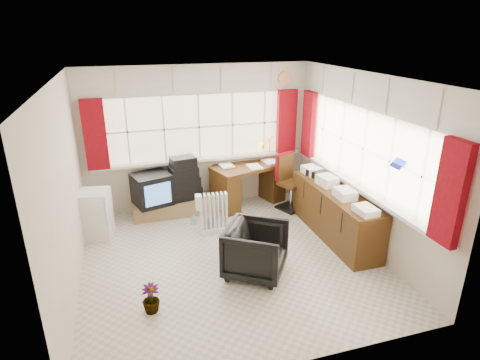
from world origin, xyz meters
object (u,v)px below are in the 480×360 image
Objects in this scene: office_chair at (256,250)px; tv_bench at (174,207)px; desk at (248,183)px; radiator at (214,217)px; desk_lamp at (270,143)px; task_chair at (288,179)px; crt_tv at (152,189)px; mini_fridge at (96,214)px; credenza at (335,213)px.

tv_bench is at bearing 53.14° from office_chair.
desk is 2.16× the size of radiator.
desk is 0.83m from desk_lamp.
office_chair is (-1.23, -1.84, -0.18)m from task_chair.
desk is 1.73m from crt_tv.
radiator is (-0.26, 1.27, -0.08)m from office_chair.
crt_tv is at bearing -177.88° from desk.
mini_fridge is (-3.09, -0.67, -0.70)m from desk_lamp.
tv_bench is at bearing 20.71° from mini_fridge.
desk is 1.43× the size of task_chair.
crt_tv reaches higher than office_chair.
desk is 0.72m from task_chair.
tv_bench is at bearing -179.03° from desk.
desk_lamp is 0.63× the size of mini_fridge.
desk reaches higher than radiator.
mini_fridge is at bearing 166.97° from radiator.
task_chair is at bearing -72.36° from desk_lamp.
desk is 3.03× the size of desk_lamp.
credenza is at bearing -16.53° from mini_fridge.
radiator is at bearing 45.04° from office_chair.
radiator is 0.33× the size of credenza.
desk_lamp is at bearing 20.82° from desk.
desk_lamp reaches higher than mini_fridge.
crt_tv is (-1.13, 2.11, 0.17)m from office_chair.
task_chair is 1.33× the size of mini_fridge.
desk_lamp reaches higher than tv_bench.
office_chair is (-0.60, -2.17, -0.07)m from desk.
tv_bench is 1.36m from mini_fridge.
radiator is at bearing 160.09° from credenza.
radiator is 1.03m from tv_bench.
office_chair is 1.08× the size of crt_tv.
desk_lamp is 2.28m from crt_tv.
mini_fridge is at bearing -169.32° from desk.
office_chair is 1.02× the size of mini_fridge.
tv_bench is (-0.51, 0.88, -0.14)m from radiator.
mini_fridge reaches higher than office_chair.
crt_tv is 1.01m from mini_fridge.
tv_bench is (-1.84, -0.20, -0.95)m from desk_lamp.
task_chair is 1.62m from radiator.
credenza reaches higher than radiator.
desk is 2.03× the size of crt_tv.
task_chair is at bearing -8.80° from tv_bench.
task_chair is (0.62, -0.33, 0.12)m from desk.
desk_lamp is at bearing 107.64° from task_chair.
mini_fridge is (-3.53, 1.05, -0.02)m from credenza.
credenza is at bearing -77.19° from task_chair.
task_chair is 1.31× the size of office_chair.
task_chair is (0.16, -0.51, -0.55)m from desk_lamp.
desk is 1.26m from radiator.
task_chair reaches higher than crt_tv.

